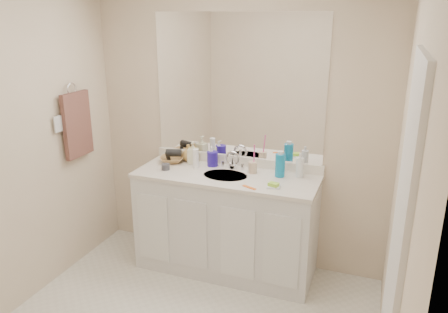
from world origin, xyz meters
name	(u,v)px	position (x,y,z in m)	size (l,w,h in m)	color
wall_back	(237,129)	(0.00, 1.30, 1.20)	(2.60, 0.02, 2.40)	beige
wall_right	(401,213)	(1.30, 0.00, 1.20)	(0.02, 2.60, 2.40)	beige
vanity_cabinet	(226,224)	(0.00, 1.02, 0.42)	(1.50, 0.55, 0.85)	silver
countertop	(226,176)	(0.00, 1.02, 0.86)	(1.52, 0.57, 0.03)	silver
backsplash	(236,160)	(0.00, 1.29, 0.92)	(1.52, 0.03, 0.08)	white
sink_basin	(225,176)	(0.00, 1.00, 0.87)	(0.37, 0.37, 0.02)	#BEB4A6
faucet	(233,162)	(0.00, 1.18, 0.94)	(0.02, 0.02, 0.11)	silver
mirror	(238,87)	(0.00, 1.29, 1.56)	(1.48, 0.01, 1.20)	white
blue_mug	(212,159)	(-0.19, 1.19, 0.94)	(0.09, 0.09, 0.13)	#271698
tan_cup	(253,167)	(0.19, 1.14, 0.93)	(0.07, 0.07, 0.10)	beige
toothbrush	(254,156)	(0.20, 1.14, 1.03)	(0.01, 0.01, 0.20)	#F3409C
mouthwash_bottle	(280,165)	(0.42, 1.13, 0.97)	(0.08, 0.08, 0.19)	#0E7CB1
clear_pump_bottle	(300,168)	(0.58, 1.18, 0.96)	(0.06, 0.06, 0.16)	white
soap_dish	(273,187)	(0.44, 0.88, 0.89)	(0.10, 0.08, 0.01)	white
green_soap	(273,184)	(0.44, 0.88, 0.90)	(0.07, 0.05, 0.03)	#A2E036
orange_comb	(249,187)	(0.27, 0.81, 0.88)	(0.12, 0.03, 0.01)	orange
dark_jar	(166,167)	(-0.52, 0.95, 0.90)	(0.07, 0.07, 0.05)	#3A3A41
extra_white_bottle	(196,158)	(-0.31, 1.10, 0.96)	(0.05, 0.05, 0.16)	white
soap_bottle_white	(211,156)	(-0.20, 1.20, 0.97)	(0.07, 0.07, 0.17)	white
soap_bottle_cream	(193,153)	(-0.37, 1.19, 0.98)	(0.09, 0.09, 0.20)	beige
soap_bottle_yellow	(188,153)	(-0.44, 1.24, 0.95)	(0.12, 0.12, 0.15)	tan
wicker_basket	(172,159)	(-0.56, 1.15, 0.91)	(0.21, 0.21, 0.05)	#A77943
hair_dryer	(174,153)	(-0.54, 1.15, 0.97)	(0.07, 0.07, 0.14)	black
towel_ring	(71,89)	(-1.27, 0.77, 1.55)	(0.11, 0.11, 0.01)	silver
hand_towel	(77,125)	(-1.25, 0.77, 1.25)	(0.04, 0.32, 0.55)	#482C27
switch_plate	(58,124)	(-1.27, 0.57, 1.30)	(0.01, 0.09, 0.13)	silver
door	(393,280)	(1.29, -0.30, 1.00)	(0.02, 0.82, 2.00)	white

